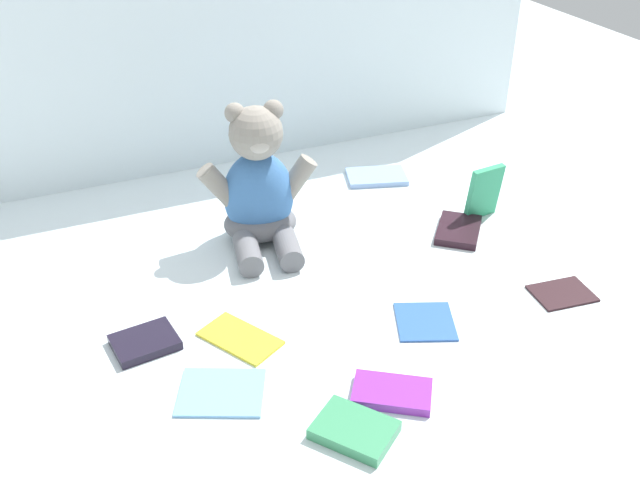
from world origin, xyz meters
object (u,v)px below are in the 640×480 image
Objects in this scene: book_case_3 at (425,321)px; book_case_5 at (484,192)px; teddy_bear at (259,191)px; book_case_6 at (458,230)px; book_case_1 at (145,342)px; book_case_8 at (221,391)px; book_case_0 at (354,430)px; book_case_2 at (562,292)px; book_case_9 at (240,337)px; book_case_4 at (392,393)px; book_case_7 at (377,177)px.

book_case_5 reaches higher than book_case_3.
teddy_bear is 0.40m from book_case_6.
book_case_8 is at bearing 20.44° from book_case_1.
book_case_8 is at bearing -83.36° from book_case_0.
book_case_5 is at bearing -176.09° from book_case_0.
book_case_0 reaches higher than book_case_6.
book_case_3 is (-0.26, 0.03, -0.00)m from book_case_2.
book_case_9 is at bearing 6.74° from book_case_3.
book_case_0 is 0.27m from book_case_9.
book_case_4 is at bearing 97.86° from book_case_9.
book_case_4 is 0.27m from book_case_9.
book_case_7 is (0.32, 0.14, -0.10)m from teddy_bear.
book_case_5 reaches higher than book_case_4.
book_case_5 is 0.27m from book_case_7.
book_case_6 reaches higher than book_case_2.
book_case_6 is (-0.05, 0.25, 0.00)m from book_case_2.
book_case_8 is at bearing 151.99° from book_case_7.
book_case_3 is 0.78× the size of book_case_9.
book_case_9 is (-0.14, -0.28, -0.10)m from teddy_bear.
book_case_9 reaches higher than book_case_2.
book_case_2 is at bearing -163.91° from book_case_3.
book_case_2 is 0.40m from book_case_4.
book_case_8 is (-0.56, -0.25, -0.00)m from book_case_6.
book_case_0 is at bearing 113.73° from book_case_2.
book_case_4 is 0.70m from book_case_7.
teddy_bear reaches higher than book_case_0.
teddy_bear reaches higher than book_case_3.
book_case_0 reaches higher than book_case_9.
book_case_7 reaches higher than book_case_8.
book_case_9 is at bearing -109.95° from book_case_0.
book_case_7 is at bearing -171.85° from book_case_4.
book_case_5 is 0.61m from book_case_9.
teddy_bear is at bearing -145.41° from book_case_9.
book_case_7 is at bearing 114.80° from book_case_1.
teddy_bear is 0.50m from book_case_4.
book_case_3 is at bearing 90.38° from book_case_2.
book_case_5 is at bearing 65.16° from book_case_6.
book_case_0 is 0.50m from book_case_2.
teddy_bear is 0.46m from book_case_5.
book_case_2 and book_case_8 have the same top height.
book_case_7 is (-0.12, 0.24, -0.05)m from book_case_5.
book_case_4 reaches higher than book_case_9.
book_case_2 is at bearing -101.23° from book_case_5.
teddy_bear is at bearing -44.55° from book_case_3.
book_case_6 is at bearing -154.91° from book_case_7.
book_case_8 is (-0.62, -0.00, 0.00)m from book_case_2.
book_case_4 is (0.03, -0.49, -0.10)m from teddy_bear.
book_case_7 is at bearing 137.74° from book_case_6.
book_case_7 is 1.01× the size of book_case_9.
book_case_8 is at bearing -116.62° from book_case_6.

